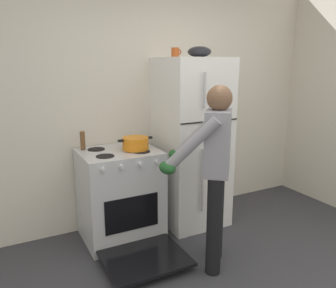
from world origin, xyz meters
The scene contains 8 objects.
kitchen_wall_back centered at (0.00, 1.95, 1.35)m, with size 6.00×0.10×2.70m, color silver.
refrigerator centered at (0.36, 1.57, 0.91)m, with size 0.68×0.72×1.82m.
stove_range centered at (-0.48, 1.55, 0.45)m, with size 0.76×1.23×0.93m.
person_cook centered at (0.06, 0.73, 0.95)m, with size 0.68×0.70×1.60m.
red_pot centered at (-0.32, 1.52, 0.99)m, with size 0.36×0.26×0.12m.
coffee_mug centered at (0.18, 1.62, 1.87)m, with size 0.11×0.08×0.10m.
pepper_mill centered at (-0.78, 1.77, 1.02)m, with size 0.05×0.05×0.18m, color brown.
mixing_bowl centered at (0.44, 1.57, 1.88)m, with size 0.25×0.25×0.11m, color black.
Camera 1 is at (-1.55, -1.53, 1.78)m, focal length 36.46 mm.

